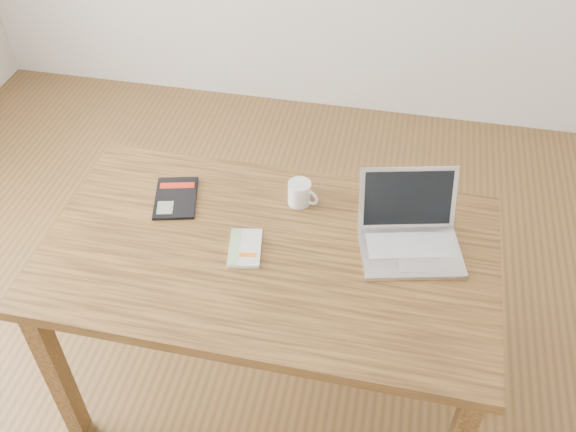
% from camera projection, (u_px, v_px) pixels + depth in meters
% --- Properties ---
extents(room, '(4.04, 4.04, 2.70)m').
position_uv_depth(room, '(165.00, 78.00, 1.64)').
color(room, '#52391C').
rests_on(room, ground).
extents(desk, '(1.45, 0.84, 0.75)m').
position_uv_depth(desk, '(269.00, 268.00, 2.09)').
color(desk, '#4E3417').
rests_on(desk, ground).
extents(white_guidebook, '(0.13, 0.18, 0.01)m').
position_uv_depth(white_guidebook, '(245.00, 248.00, 2.03)').
color(white_guidebook, silver).
rests_on(white_guidebook, desk).
extents(black_guidebook, '(0.19, 0.24, 0.01)m').
position_uv_depth(black_guidebook, '(176.00, 198.00, 2.20)').
color(black_guidebook, black).
rests_on(black_guidebook, desk).
extents(laptop, '(0.37, 0.35, 0.21)m').
position_uv_depth(laptop, '(410.00, 232.00, 2.02)').
color(laptop, silver).
rests_on(laptop, desk).
extents(coffee_mug, '(0.11, 0.08, 0.08)m').
position_uv_depth(coffee_mug, '(300.00, 193.00, 2.16)').
color(coffee_mug, white).
rests_on(coffee_mug, desk).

